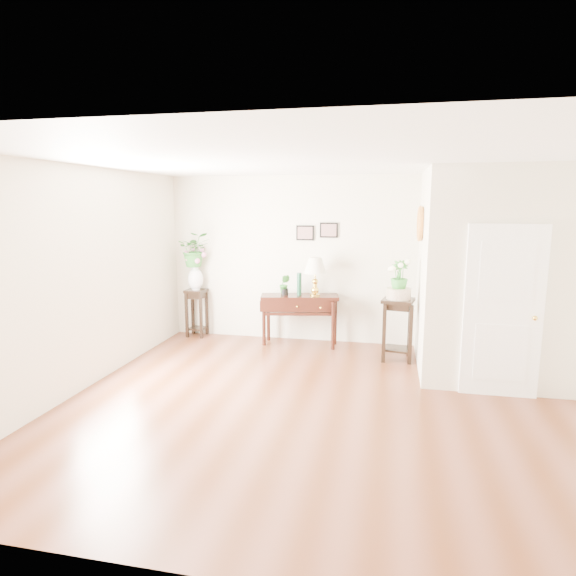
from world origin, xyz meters
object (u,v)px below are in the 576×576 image
(console_table, at_px, (300,320))
(table_lamp, at_px, (315,275))
(plant_stand_b, at_px, (397,329))
(plant_stand_a, at_px, (197,313))

(console_table, bearing_deg, table_lamp, -11.12)
(table_lamp, distance_m, plant_stand_b, 1.58)
(console_table, distance_m, plant_stand_b, 1.64)
(console_table, xyz_separation_m, table_lamp, (0.25, 0.00, 0.77))
(console_table, relative_size, plant_stand_b, 1.36)
(console_table, relative_size, plant_stand_a, 1.51)
(plant_stand_a, bearing_deg, plant_stand_b, -10.11)
(console_table, distance_m, plant_stand_a, 1.90)
(console_table, distance_m, table_lamp, 0.81)
(plant_stand_a, height_order, plant_stand_b, plant_stand_b)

